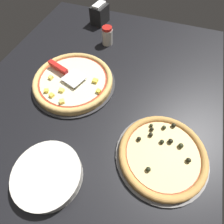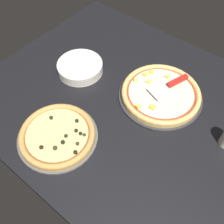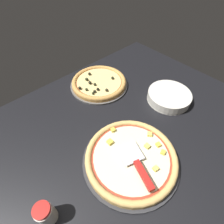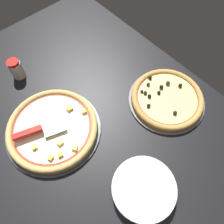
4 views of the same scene
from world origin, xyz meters
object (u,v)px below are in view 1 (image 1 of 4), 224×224
at_px(plate_stack, 48,175).
at_px(napkin_holder, 100,14).
at_px(pizza_front, 73,81).
at_px(parmesan_shaker, 107,36).
at_px(serving_spatula, 62,70).
at_px(pizza_back, 163,154).

relative_size(plate_stack, napkin_holder, 1.95).
relative_size(pizza_front, parmesan_shaker, 3.75).
xyz_separation_m(serving_spatula, plate_stack, (0.43, 0.17, -0.03)).
bearing_deg(pizza_front, napkin_holder, -172.06).
distance_m(pizza_back, parmesan_shaker, 0.70).
distance_m(parmesan_shaker, napkin_holder, 0.22).
bearing_deg(napkin_holder, serving_spatula, 1.45).
bearing_deg(parmesan_shaker, plate_stack, 4.92).
distance_m(pizza_front, plate_stack, 0.42).
relative_size(parmesan_shaker, napkin_holder, 0.84).
bearing_deg(napkin_holder, parmesan_shaker, 32.39).
bearing_deg(pizza_back, pizza_front, -114.90).
bearing_deg(napkin_holder, plate_stack, 10.95).
relative_size(serving_spatula, napkin_holder, 1.79).
distance_m(pizza_front, parmesan_shaker, 0.35).
bearing_deg(napkin_holder, pizza_back, 35.59).
distance_m(serving_spatula, parmesan_shaker, 0.34).
bearing_deg(pizza_back, plate_stack, -60.51).
bearing_deg(parmesan_shaker, pizza_front, -7.06).
bearing_deg(serving_spatula, plate_stack, 21.39).
xyz_separation_m(plate_stack, parmesan_shaker, (-0.76, -0.07, 0.02)).
height_order(pizza_front, napkin_holder, napkin_holder).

